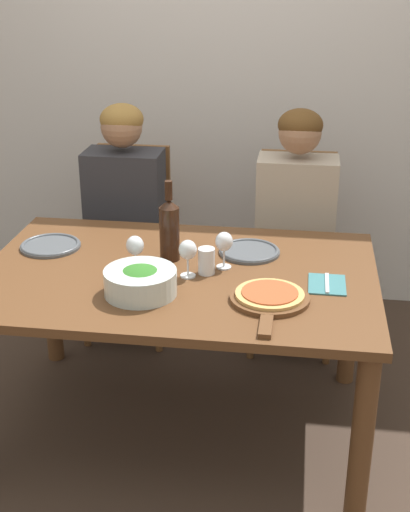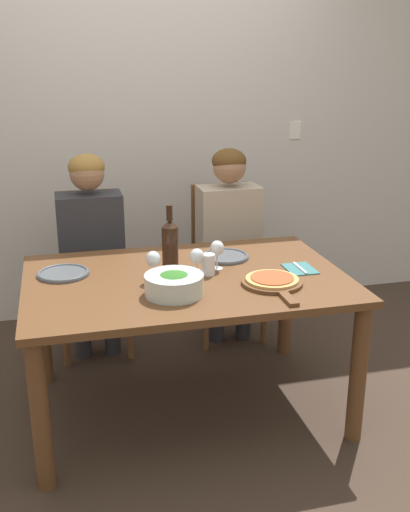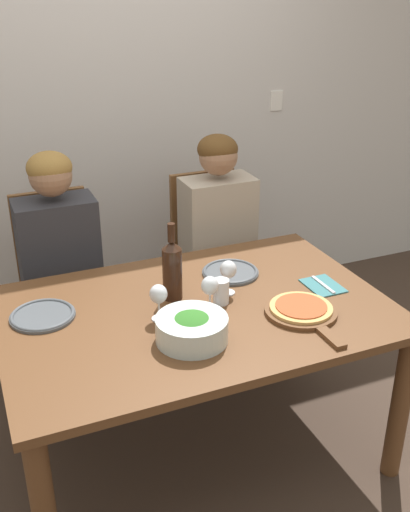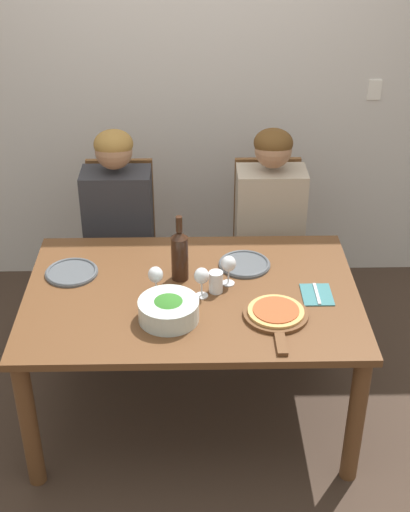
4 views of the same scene
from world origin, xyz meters
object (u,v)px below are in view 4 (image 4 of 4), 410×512
at_px(broccoli_bowl, 169,310).
at_px(wine_glass_left, 156,276).
at_px(fork_on_napkin, 317,295).
at_px(wine_glass_right, 229,265).
at_px(chair_left, 122,240).
at_px(water_tumbler, 216,282).
at_px(pizza_on_board, 276,314).
at_px(person_man, 270,214).
at_px(dinner_plate_right, 244,264).
at_px(wine_glass_centre, 202,277).
at_px(dinner_plate_left, 72,272).
at_px(wine_bottle, 180,254).
at_px(person_woman, 118,215).
at_px(chair_right, 266,238).

xyz_separation_m(broccoli_bowl, wine_glass_left, (-0.06, 0.19, 0.06)).
bearing_deg(fork_on_napkin, wine_glass_right, 165.53).
bearing_deg(chair_left, water_tumbler, -59.01).
bearing_deg(wine_glass_right, pizza_on_board, -53.95).
xyz_separation_m(person_man, dinner_plate_right, (-0.18, -0.53, -0.00)).
relative_size(pizza_on_board, wine_glass_left, 2.85).
relative_size(chair_left, wine_glass_centre, 6.46).
bearing_deg(fork_on_napkin, chair_left, 137.31).
distance_m(pizza_on_board, wine_glass_right, 0.35).
relative_size(chair_left, dinner_plate_right, 3.82).
relative_size(wine_glass_left, wine_glass_right, 1.00).
xyz_separation_m(chair_left, wine_glass_centre, (0.45, -0.91, 0.32)).
xyz_separation_m(person_man, dinner_plate_left, (-1.02, -0.59, -0.00)).
bearing_deg(wine_glass_centre, wine_bottle, 122.76).
bearing_deg(fork_on_napkin, water_tumbler, 174.55).
bearing_deg(fork_on_napkin, broccoli_bowl, -165.82).
bearing_deg(pizza_on_board, person_woman, 129.02).
relative_size(broccoli_bowl, water_tumbler, 2.56).
height_order(water_tumbler, fork_on_napkin, water_tumbler).
height_order(chair_left, pizza_on_board, chair_left).
bearing_deg(wine_bottle, chair_left, 115.13).
xyz_separation_m(person_man, wine_glass_right, (-0.27, -0.69, 0.09)).
bearing_deg(wine_glass_right, wine_glass_centre, -141.32).
bearing_deg(chair_right, wine_glass_centre, -113.53).
height_order(broccoli_bowl, wine_glass_centre, wine_glass_centre).
bearing_deg(wine_glass_centre, fork_on_napkin, -0.24).
height_order(broccoli_bowl, pizza_on_board, broccoli_bowl).
xyz_separation_m(dinner_plate_right, wine_glass_centre, (-0.22, -0.26, 0.10)).
bearing_deg(water_tumbler, pizza_on_board, -39.26).
relative_size(wine_bottle, dinner_plate_right, 1.31).
xyz_separation_m(dinner_plate_left, wine_glass_left, (0.42, -0.19, 0.10)).
bearing_deg(person_woman, dinner_plate_right, -38.23).
xyz_separation_m(person_woman, wine_glass_right, (0.58, -0.69, 0.09)).
bearing_deg(person_man, water_tumbler, -113.67).
bearing_deg(dinner_plate_left, broccoli_bowl, -38.35).
relative_size(person_man, wine_glass_left, 8.13).
bearing_deg(pizza_on_board, dinner_plate_left, 158.51).
distance_m(pizza_on_board, wine_glass_left, 0.57).
distance_m(person_woman, water_tumbler, 0.91).
distance_m(person_man, wine_glass_centre, 0.89).
distance_m(wine_bottle, wine_glass_centre, 0.19).
relative_size(person_man, dinner_plate_left, 4.80).
xyz_separation_m(wine_bottle, fork_on_napkin, (0.63, -0.16, -0.13)).
height_order(broccoli_bowl, fork_on_napkin, broccoli_bowl).
distance_m(person_man, dinner_plate_right, 0.56).
xyz_separation_m(dinner_plate_right, pizza_on_board, (0.11, -0.43, 0.01)).
height_order(dinner_plate_left, dinner_plate_right, same).
relative_size(chair_left, person_woman, 0.79).
relative_size(person_woman, person_man, 1.00).
bearing_deg(wine_glass_right, dinner_plate_right, 61.56).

